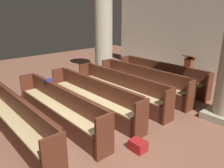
{
  "coord_description": "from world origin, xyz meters",
  "views": [
    {
      "loc": [
        3.92,
        -2.65,
        2.75
      ],
      "look_at": [
        -0.54,
        1.32,
        0.75
      ],
      "focal_mm": 35.61,
      "sensor_mm": 36.0,
      "label": 1
    }
  ],
  "objects_px": {
    "hymn_book": "(49,80)",
    "pew_row_1": "(142,80)",
    "pew_row_3": "(92,96)",
    "pew_row_0": "(161,75)",
    "kneeler_box_red": "(138,146)",
    "pew_row_4": "(59,106)",
    "pew_row_2": "(120,87)",
    "pew_row_5": "(16,119)",
    "lectern": "(188,71)",
    "pillar_far_side": "(103,30)"
  },
  "relations": [
    {
      "from": "pew_row_5",
      "to": "kneeler_box_red",
      "type": "distance_m",
      "value": 2.71
    },
    {
      "from": "pew_row_1",
      "to": "pew_row_4",
      "type": "distance_m",
      "value": 3.14
    },
    {
      "from": "pew_row_4",
      "to": "lectern",
      "type": "bearing_deg",
      "value": 86.8
    },
    {
      "from": "pew_row_2",
      "to": "pew_row_4",
      "type": "xyz_separation_m",
      "value": [
        0.0,
        -2.09,
        0.0
      ]
    },
    {
      "from": "pew_row_2",
      "to": "pew_row_3",
      "type": "xyz_separation_m",
      "value": [
        0.0,
        -1.05,
        0.0
      ]
    },
    {
      "from": "pillar_far_side",
      "to": "lectern",
      "type": "distance_m",
      "value": 3.83
    },
    {
      "from": "pew_row_1",
      "to": "pew_row_5",
      "type": "bearing_deg",
      "value": -90.0
    },
    {
      "from": "pillar_far_side",
      "to": "pew_row_0",
      "type": "bearing_deg",
      "value": 10.94
    },
    {
      "from": "pew_row_2",
      "to": "pew_row_3",
      "type": "height_order",
      "value": "same"
    },
    {
      "from": "pew_row_5",
      "to": "hymn_book",
      "type": "bearing_deg",
      "value": 122.68
    },
    {
      "from": "pew_row_5",
      "to": "kneeler_box_red",
      "type": "height_order",
      "value": "pew_row_5"
    },
    {
      "from": "pillar_far_side",
      "to": "hymn_book",
      "type": "distance_m",
      "value": 4.09
    },
    {
      "from": "kneeler_box_red",
      "to": "pew_row_4",
      "type": "bearing_deg",
      "value": -163.25
    },
    {
      "from": "pew_row_3",
      "to": "hymn_book",
      "type": "bearing_deg",
      "value": -132.73
    },
    {
      "from": "pew_row_1",
      "to": "hymn_book",
      "type": "relative_size",
      "value": 17.6
    },
    {
      "from": "pew_row_2",
      "to": "pew_row_3",
      "type": "bearing_deg",
      "value": -90.0
    },
    {
      "from": "pew_row_3",
      "to": "pew_row_4",
      "type": "xyz_separation_m",
      "value": [
        0.0,
        -1.05,
        0.0
      ]
    },
    {
      "from": "lectern",
      "to": "pew_row_0",
      "type": "bearing_deg",
      "value": -102.7
    },
    {
      "from": "lectern",
      "to": "kneeler_box_red",
      "type": "bearing_deg",
      "value": -70.15
    },
    {
      "from": "pew_row_1",
      "to": "pew_row_5",
      "type": "xyz_separation_m",
      "value": [
        0.0,
        -4.19,
        0.0
      ]
    },
    {
      "from": "pew_row_0",
      "to": "pew_row_3",
      "type": "bearing_deg",
      "value": -90.0
    },
    {
      "from": "pew_row_2",
      "to": "pew_row_0",
      "type": "bearing_deg",
      "value": 90.0
    },
    {
      "from": "pew_row_3",
      "to": "pew_row_0",
      "type": "bearing_deg",
      "value": 90.0
    },
    {
      "from": "pillar_far_side",
      "to": "hymn_book",
      "type": "height_order",
      "value": "pillar_far_side"
    },
    {
      "from": "pew_row_3",
      "to": "pew_row_1",
      "type": "bearing_deg",
      "value": 90.0
    },
    {
      "from": "kneeler_box_red",
      "to": "hymn_book",
      "type": "bearing_deg",
      "value": -171.31
    },
    {
      "from": "pillar_far_side",
      "to": "hymn_book",
      "type": "xyz_separation_m",
      "value": [
        1.86,
        -3.49,
        -1.03
      ]
    },
    {
      "from": "hymn_book",
      "to": "pew_row_1",
      "type": "bearing_deg",
      "value": 74.97
    },
    {
      "from": "pew_row_1",
      "to": "pew_row_2",
      "type": "relative_size",
      "value": 1.0
    },
    {
      "from": "pew_row_5",
      "to": "kneeler_box_red",
      "type": "xyz_separation_m",
      "value": [
        2.09,
        1.68,
        -0.37
      ]
    },
    {
      "from": "pew_row_0",
      "to": "pew_row_1",
      "type": "xyz_separation_m",
      "value": [
        0.0,
        -1.05,
        0.0
      ]
    },
    {
      "from": "pew_row_1",
      "to": "hymn_book",
      "type": "height_order",
      "value": "hymn_book"
    },
    {
      "from": "pillar_far_side",
      "to": "kneeler_box_red",
      "type": "bearing_deg",
      "value": -32.66
    },
    {
      "from": "pew_row_0",
      "to": "pew_row_2",
      "type": "bearing_deg",
      "value": -90.0
    },
    {
      "from": "pew_row_1",
      "to": "pew_row_3",
      "type": "xyz_separation_m",
      "value": [
        0.0,
        -2.09,
        0.0
      ]
    },
    {
      "from": "pew_row_3",
      "to": "lectern",
      "type": "relative_size",
      "value": 3.41
    },
    {
      "from": "pew_row_0",
      "to": "pillar_far_side",
      "type": "bearing_deg",
      "value": -169.06
    },
    {
      "from": "kneeler_box_red",
      "to": "pew_row_1",
      "type": "bearing_deg",
      "value": 129.81
    },
    {
      "from": "pew_row_3",
      "to": "pillar_far_side",
      "type": "relative_size",
      "value": 0.98
    },
    {
      "from": "pew_row_0",
      "to": "lectern",
      "type": "bearing_deg",
      "value": 77.3
    },
    {
      "from": "pew_row_0",
      "to": "lectern",
      "type": "distance_m",
      "value": 1.41
    },
    {
      "from": "pillar_far_side",
      "to": "kneeler_box_red",
      "type": "xyz_separation_m",
      "value": [
        4.75,
        -3.05,
        -1.85
      ]
    },
    {
      "from": "pew_row_5",
      "to": "pew_row_4",
      "type": "bearing_deg",
      "value": 90.0
    },
    {
      "from": "pew_row_0",
      "to": "pew_row_3",
      "type": "height_order",
      "value": "same"
    },
    {
      "from": "pew_row_3",
      "to": "hymn_book",
      "type": "xyz_separation_m",
      "value": [
        -0.79,
        -0.86,
        0.44
      ]
    },
    {
      "from": "pew_row_0",
      "to": "hymn_book",
      "type": "xyz_separation_m",
      "value": [
        -0.79,
        -4.0,
        0.44
      ]
    },
    {
      "from": "pillar_far_side",
      "to": "kneeler_box_red",
      "type": "height_order",
      "value": "pillar_far_side"
    },
    {
      "from": "pew_row_5",
      "to": "lectern",
      "type": "height_order",
      "value": "lectern"
    },
    {
      "from": "pew_row_2",
      "to": "kneeler_box_red",
      "type": "xyz_separation_m",
      "value": [
        2.09,
        -1.46,
        -0.37
      ]
    },
    {
      "from": "pew_row_1",
      "to": "pew_row_2",
      "type": "distance_m",
      "value": 1.05
    }
  ]
}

